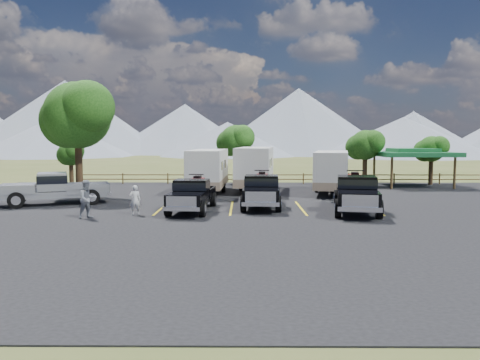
{
  "coord_description": "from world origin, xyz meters",
  "views": [
    {
      "loc": [
        -1.31,
        -22.66,
        3.99
      ],
      "look_at": [
        -1.51,
        4.69,
        1.6
      ],
      "focal_mm": 35.0,
      "sensor_mm": 36.0,
      "label": 1
    }
  ],
  "objects_px": {
    "rig_center": "(262,190)",
    "rig_right": "(356,192)",
    "trailer_left": "(208,170)",
    "person_b": "(88,199)",
    "pavilion": "(412,153)",
    "pickup_silver": "(56,188)",
    "person_a": "(135,200)",
    "tree_big_nw": "(77,115)",
    "rig_left": "(193,194)",
    "trailer_center": "(255,168)",
    "trailer_right": "(331,171)"
  },
  "relations": [
    {
      "from": "trailer_left",
      "to": "person_a",
      "type": "bearing_deg",
      "value": -104.71
    },
    {
      "from": "tree_big_nw",
      "to": "trailer_center",
      "type": "distance_m",
      "value": 13.34
    },
    {
      "from": "trailer_center",
      "to": "pickup_silver",
      "type": "height_order",
      "value": "trailer_center"
    },
    {
      "from": "pickup_silver",
      "to": "trailer_left",
      "type": "bearing_deg",
      "value": 103.86
    },
    {
      "from": "rig_center",
      "to": "rig_right",
      "type": "distance_m",
      "value": 5.44
    },
    {
      "from": "pavilion",
      "to": "trailer_center",
      "type": "xyz_separation_m",
      "value": [
        -13.41,
        -3.96,
        -1.01
      ]
    },
    {
      "from": "tree_big_nw",
      "to": "pavilion",
      "type": "xyz_separation_m",
      "value": [
        25.55,
        7.97,
        -2.81
      ]
    },
    {
      "from": "rig_center",
      "to": "trailer_left",
      "type": "distance_m",
      "value": 7.86
    },
    {
      "from": "trailer_left",
      "to": "pickup_silver",
      "type": "bearing_deg",
      "value": -142.63
    },
    {
      "from": "trailer_center",
      "to": "rig_left",
      "type": "bearing_deg",
      "value": -104.29
    },
    {
      "from": "rig_right",
      "to": "trailer_left",
      "type": "bearing_deg",
      "value": 145.26
    },
    {
      "from": "person_b",
      "to": "rig_right",
      "type": "bearing_deg",
      "value": -34.73
    },
    {
      "from": "trailer_left",
      "to": "person_a",
      "type": "xyz_separation_m",
      "value": [
        -3.09,
        -10.01,
        -0.88
      ]
    },
    {
      "from": "pavilion",
      "to": "person_a",
      "type": "xyz_separation_m",
      "value": [
        -19.98,
        -15.45,
        -1.97
      ]
    },
    {
      "from": "rig_right",
      "to": "person_b",
      "type": "height_order",
      "value": "rig_right"
    },
    {
      "from": "trailer_center",
      "to": "person_b",
      "type": "distance_m",
      "value": 15.29
    },
    {
      "from": "trailer_left",
      "to": "person_b",
      "type": "xyz_separation_m",
      "value": [
        -5.23,
        -11.07,
        -0.7
      ]
    },
    {
      "from": "rig_left",
      "to": "rig_right",
      "type": "relative_size",
      "value": 0.87
    },
    {
      "from": "tree_big_nw",
      "to": "rig_center",
      "type": "xyz_separation_m",
      "value": [
        12.3,
        -4.39,
        -4.56
      ]
    },
    {
      "from": "pavilion",
      "to": "person_a",
      "type": "height_order",
      "value": "pavilion"
    },
    {
      "from": "tree_big_nw",
      "to": "person_a",
      "type": "distance_m",
      "value": 10.47
    },
    {
      "from": "rig_left",
      "to": "pickup_silver",
      "type": "bearing_deg",
      "value": 168.83
    },
    {
      "from": "pavilion",
      "to": "pickup_silver",
      "type": "height_order",
      "value": "pavilion"
    },
    {
      "from": "person_a",
      "to": "person_b",
      "type": "height_order",
      "value": "person_b"
    },
    {
      "from": "rig_left",
      "to": "trailer_left",
      "type": "bearing_deg",
      "value": 93.1
    },
    {
      "from": "pickup_silver",
      "to": "person_a",
      "type": "bearing_deg",
      "value": 34.88
    },
    {
      "from": "tree_big_nw",
      "to": "trailer_left",
      "type": "height_order",
      "value": "tree_big_nw"
    },
    {
      "from": "person_a",
      "to": "trailer_left",
      "type": "bearing_deg",
      "value": -122.77
    },
    {
      "from": "trailer_left",
      "to": "pickup_silver",
      "type": "relative_size",
      "value": 1.35
    },
    {
      "from": "person_b",
      "to": "pickup_silver",
      "type": "bearing_deg",
      "value": 82.17
    },
    {
      "from": "rig_left",
      "to": "person_a",
      "type": "distance_m",
      "value": 3.2
    },
    {
      "from": "trailer_left",
      "to": "trailer_center",
      "type": "xyz_separation_m",
      "value": [
        3.48,
        1.47,
        0.08
      ]
    },
    {
      "from": "rig_left",
      "to": "rig_center",
      "type": "xyz_separation_m",
      "value": [
        3.88,
        1.65,
        0.06
      ]
    },
    {
      "from": "rig_left",
      "to": "trailer_center",
      "type": "xyz_separation_m",
      "value": [
        3.71,
        10.05,
        0.8
      ]
    },
    {
      "from": "pickup_silver",
      "to": "person_a",
      "type": "distance_m",
      "value": 6.9
    },
    {
      "from": "tree_big_nw",
      "to": "trailer_right",
      "type": "xyz_separation_m",
      "value": [
        17.67,
        2.44,
        -3.95
      ]
    },
    {
      "from": "trailer_center",
      "to": "rig_center",
      "type": "bearing_deg",
      "value": -82.88
    },
    {
      "from": "rig_right",
      "to": "trailer_left",
      "type": "height_order",
      "value": "trailer_left"
    },
    {
      "from": "trailer_center",
      "to": "person_a",
      "type": "bearing_deg",
      "value": -113.8
    },
    {
      "from": "pavilion",
      "to": "rig_center",
      "type": "xyz_separation_m",
      "value": [
        -13.24,
        -12.37,
        -1.75
      ]
    },
    {
      "from": "trailer_left",
      "to": "person_b",
      "type": "bearing_deg",
      "value": -112.85
    },
    {
      "from": "pavilion",
      "to": "rig_right",
      "type": "bearing_deg",
      "value": -119.73
    },
    {
      "from": "rig_right",
      "to": "trailer_right",
      "type": "relative_size",
      "value": 0.77
    },
    {
      "from": "pavilion",
      "to": "trailer_left",
      "type": "distance_m",
      "value": 17.78
    },
    {
      "from": "rig_center",
      "to": "person_b",
      "type": "xyz_separation_m",
      "value": [
        -8.88,
        -4.13,
        -0.04
      ]
    },
    {
      "from": "pavilion",
      "to": "rig_center",
      "type": "relative_size",
      "value": 0.98
    },
    {
      "from": "person_a",
      "to": "trailer_center",
      "type": "bearing_deg",
      "value": -135.38
    },
    {
      "from": "trailer_right",
      "to": "person_b",
      "type": "distance_m",
      "value": 17.99
    },
    {
      "from": "rig_center",
      "to": "trailer_center",
      "type": "xyz_separation_m",
      "value": [
        -0.17,
        8.41,
        0.74
      ]
    },
    {
      "from": "trailer_right",
      "to": "person_a",
      "type": "xyz_separation_m",
      "value": [
        -12.11,
        -9.91,
        -0.82
      ]
    }
  ]
}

